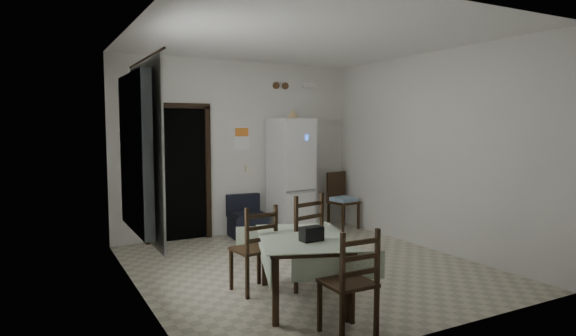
% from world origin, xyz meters
% --- Properties ---
extents(ground, '(4.50, 4.50, 0.00)m').
position_xyz_m(ground, '(0.00, 0.00, 0.00)').
color(ground, '#B1A991').
rests_on(ground, ground).
extents(ceiling, '(4.20, 4.50, 0.02)m').
position_xyz_m(ceiling, '(0.00, 0.00, 2.90)').
color(ceiling, white).
rests_on(ceiling, ground).
extents(wall_back, '(4.20, 0.02, 2.90)m').
position_xyz_m(wall_back, '(0.00, 2.25, 1.45)').
color(wall_back, silver).
rests_on(wall_back, ground).
extents(wall_front, '(4.20, 0.02, 2.90)m').
position_xyz_m(wall_front, '(0.00, -2.25, 1.45)').
color(wall_front, silver).
rests_on(wall_front, ground).
extents(wall_left, '(0.02, 4.50, 2.90)m').
position_xyz_m(wall_left, '(-2.10, 0.00, 1.45)').
color(wall_left, silver).
rests_on(wall_left, ground).
extents(wall_right, '(0.02, 4.50, 2.90)m').
position_xyz_m(wall_right, '(2.10, 0.00, 1.45)').
color(wall_right, silver).
rests_on(wall_right, ground).
extents(doorway, '(1.06, 0.52, 2.22)m').
position_xyz_m(doorway, '(-1.05, 2.45, 1.06)').
color(doorway, black).
rests_on(doorway, ground).
extents(window_recess, '(0.10, 1.20, 1.60)m').
position_xyz_m(window_recess, '(-2.15, -0.20, 1.55)').
color(window_recess, silver).
rests_on(window_recess, ground).
extents(curtain, '(0.02, 1.45, 1.85)m').
position_xyz_m(curtain, '(-2.04, -0.20, 1.55)').
color(curtain, silver).
rests_on(curtain, ground).
extents(curtain_rod, '(0.02, 1.60, 0.02)m').
position_xyz_m(curtain_rod, '(-2.03, -0.20, 2.50)').
color(curtain_rod, black).
rests_on(curtain_rod, ground).
extents(calendar, '(0.28, 0.02, 0.40)m').
position_xyz_m(calendar, '(0.05, 2.24, 1.62)').
color(calendar, white).
rests_on(calendar, ground).
extents(calendar_image, '(0.24, 0.01, 0.14)m').
position_xyz_m(calendar_image, '(0.05, 2.23, 1.72)').
color(calendar_image, orange).
rests_on(calendar_image, ground).
extents(light_switch, '(0.08, 0.02, 0.12)m').
position_xyz_m(light_switch, '(0.15, 2.24, 1.10)').
color(light_switch, beige).
rests_on(light_switch, ground).
extents(vent_left, '(0.12, 0.03, 0.12)m').
position_xyz_m(vent_left, '(0.70, 2.23, 2.52)').
color(vent_left, brown).
rests_on(vent_left, ground).
extents(vent_right, '(0.12, 0.03, 0.12)m').
position_xyz_m(vent_right, '(0.88, 2.23, 2.52)').
color(vent_right, brown).
rests_on(vent_right, ground).
extents(emergency_light, '(0.25, 0.07, 0.09)m').
position_xyz_m(emergency_light, '(1.35, 2.21, 2.55)').
color(emergency_light, white).
rests_on(emergency_light, ground).
extents(fridge, '(0.69, 0.69, 1.95)m').
position_xyz_m(fridge, '(0.83, 1.93, 0.97)').
color(fridge, silver).
rests_on(fridge, ground).
extents(tan_cone, '(0.22, 0.22, 0.16)m').
position_xyz_m(tan_cone, '(0.81, 1.84, 2.03)').
color(tan_cone, tan).
rests_on(tan_cone, fridge).
extents(navy_seat, '(0.61, 0.59, 0.69)m').
position_xyz_m(navy_seat, '(0.02, 1.93, 0.34)').
color(navy_seat, black).
rests_on(navy_seat, ground).
extents(corner_chair, '(0.50, 0.50, 1.00)m').
position_xyz_m(corner_chair, '(1.77, 1.70, 0.50)').
color(corner_chair, black).
rests_on(corner_chair, ground).
extents(dining_table, '(1.28, 1.54, 0.69)m').
position_xyz_m(dining_table, '(-0.66, -1.04, 0.34)').
color(dining_table, '#A2B49A').
rests_on(dining_table, ground).
extents(black_bag, '(0.23, 0.14, 0.14)m').
position_xyz_m(black_bag, '(-0.67, -1.24, 0.76)').
color(black_bag, black).
rests_on(black_bag, dining_table).
extents(dining_chair_far_left, '(0.46, 0.46, 0.97)m').
position_xyz_m(dining_chair_far_left, '(-0.98, -0.51, 0.49)').
color(dining_chair_far_left, black).
rests_on(dining_chair_far_left, ground).
extents(dining_chair_far_right, '(0.55, 0.55, 1.07)m').
position_xyz_m(dining_chair_far_right, '(-0.45, -0.56, 0.54)').
color(dining_chair_far_right, black).
rests_on(dining_chair_far_right, ground).
extents(dining_chair_near_head, '(0.42, 0.42, 0.96)m').
position_xyz_m(dining_chair_near_head, '(-0.72, -1.93, 0.48)').
color(dining_chair_near_head, black).
rests_on(dining_chair_near_head, ground).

